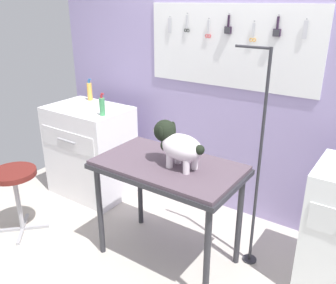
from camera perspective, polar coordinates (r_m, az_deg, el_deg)
The scene contains 9 objects.
ground at distance 2.81m, azimuth -3.29°, elevation -21.61°, with size 4.40×4.00×0.04m, color #B7AFA3.
rear_wall_panel at distance 3.23m, azimuth 10.43°, elevation 8.04°, with size 4.00×0.11×2.30m.
grooming_table at distance 2.61m, azimuth 0.01°, elevation -5.07°, with size 1.06×0.62×0.82m.
grooming_arm at distance 2.64m, azimuth 13.95°, elevation -4.73°, with size 0.30×0.11×1.64m.
dog at distance 2.46m, azimuth 1.39°, elevation -0.29°, with size 0.44×0.23×0.32m.
counter_left at distance 3.76m, azimuth -12.16°, elevation -1.38°, with size 0.80×0.58×0.93m.
stool at distance 3.30m, azimuth -23.17°, elevation -5.75°, with size 0.37×0.37×0.58m.
spray_bottle_tall at distance 3.30m, azimuth -10.41°, elevation 5.60°, with size 0.05×0.05×0.21m.
detangler_spray at distance 3.84m, azimuth -12.33°, elevation 7.87°, with size 0.05×0.05×0.23m.
Camera 1 is at (1.28, -1.60, 1.91)m, focal length 38.42 mm.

